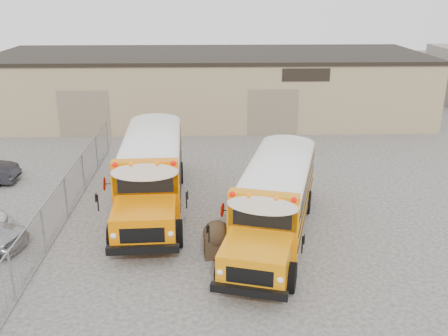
{
  "coord_description": "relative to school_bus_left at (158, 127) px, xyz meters",
  "views": [
    {
      "loc": [
        -0.06,
        -16.02,
        9.08
      ],
      "look_at": [
        0.56,
        4.48,
        1.6
      ],
      "focal_mm": 40.0,
      "sensor_mm": 36.0,
      "label": 1
    }
  ],
  "objects": [
    {
      "name": "ground",
      "position": [
        2.92,
        -10.88,
        -1.75
      ],
      "size": [
        120.0,
        120.0,
        0.0
      ],
      "primitive_type": "plane",
      "color": "#3B3936",
      "rests_on": "ground"
    },
    {
      "name": "warehouse",
      "position": [
        2.92,
        9.12,
        0.63
      ],
      "size": [
        30.2,
        10.2,
        4.67
      ],
      "color": "#9E8961",
      "rests_on": "ground"
    },
    {
      "name": "chainlink_fence",
      "position": [
        -3.08,
        -7.88,
        -0.84
      ],
      "size": [
        0.07,
        18.07,
        1.81
      ],
      "color": "gray",
      "rests_on": "ground"
    },
    {
      "name": "school_bus_left",
      "position": [
        0.0,
        0.0,
        0.0
      ],
      "size": [
        3.23,
        10.42,
        3.02
      ],
      "color": "orange",
      "rests_on": "ground"
    },
    {
      "name": "school_bus_right",
      "position": [
        6.9,
        -3.68,
        -0.11
      ],
      "size": [
        4.79,
        9.92,
        2.82
      ],
      "color": "orange",
      "rests_on": "ground"
    },
    {
      "name": "tarp_bundle",
      "position": [
        3.08,
        -11.14,
        -1.06
      ],
      "size": [
        0.99,
        0.99,
        1.34
      ],
      "color": "black",
      "rests_on": "ground"
    }
  ]
}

